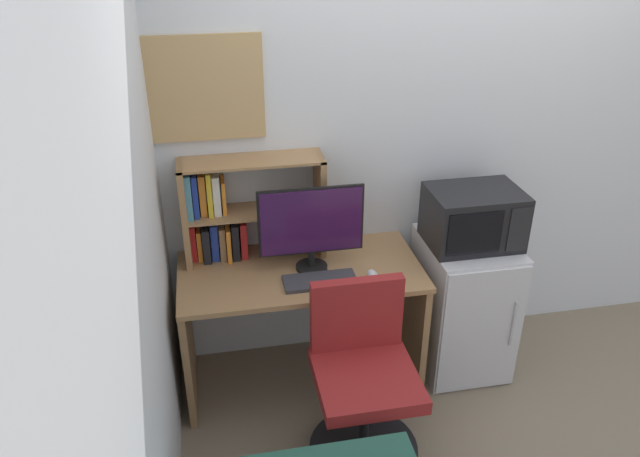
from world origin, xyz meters
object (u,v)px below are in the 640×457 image
at_px(keyboard, 320,281).
at_px(wall_corkboard, 206,89).
at_px(mini_fridge, 462,304).
at_px(hutch_bookshelf, 232,211).
at_px(desk_chair, 363,385).
at_px(monitor, 311,224).
at_px(computer_mouse, 373,275).
at_px(microwave, 473,217).

distance_m(keyboard, wall_corkboard, 1.12).
bearing_deg(mini_fridge, hutch_bookshelf, 169.69).
relative_size(hutch_bookshelf, keyboard, 2.01).
xyz_separation_m(desk_chair, wall_corkboard, (-0.62, 0.86, 1.26)).
distance_m(monitor, wall_corkboard, 0.85).
xyz_separation_m(keyboard, computer_mouse, (0.27, -0.01, 0.01)).
bearing_deg(computer_mouse, wall_corkboard, 148.48).
height_order(computer_mouse, microwave, microwave).
height_order(hutch_bookshelf, monitor, hutch_bookshelf).
height_order(monitor, wall_corkboard, wall_corkboard).
relative_size(hutch_bookshelf, mini_fridge, 0.93).
bearing_deg(keyboard, computer_mouse, -2.89).
height_order(computer_mouse, mini_fridge, mini_fridge).
bearing_deg(desk_chair, wall_corkboard, 125.87).
distance_m(hutch_bookshelf, wall_corkboard, 0.64).
distance_m(computer_mouse, desk_chair, 0.56).
distance_m(monitor, mini_fridge, 1.06).
relative_size(computer_mouse, mini_fridge, 0.12).
bearing_deg(microwave, wall_corkboard, 166.78).
height_order(monitor, desk_chair, monitor).
xyz_separation_m(monitor, microwave, (0.88, -0.01, -0.04)).
bearing_deg(monitor, desk_chair, -74.87).
height_order(computer_mouse, wall_corkboard, wall_corkboard).
bearing_deg(computer_mouse, mini_fridge, 13.88).
xyz_separation_m(monitor, keyboard, (0.02, -0.15, -0.25)).
height_order(hutch_bookshelf, mini_fridge, hutch_bookshelf).
height_order(keyboard, mini_fridge, mini_fridge).
relative_size(hutch_bookshelf, desk_chair, 0.84).
bearing_deg(hutch_bookshelf, wall_corkboard, 132.06).
distance_m(microwave, desk_chair, 1.08).
bearing_deg(monitor, computer_mouse, -29.37).
relative_size(desk_chair, wall_corkboard, 1.56).
relative_size(microwave, wall_corkboard, 0.85).
bearing_deg(mini_fridge, monitor, 178.86).
xyz_separation_m(hutch_bookshelf, desk_chair, (0.54, -0.77, -0.62)).
height_order(monitor, mini_fridge, monitor).
height_order(desk_chair, wall_corkboard, wall_corkboard).
bearing_deg(computer_mouse, keyboard, 177.11).
height_order(computer_mouse, desk_chair, desk_chair).
bearing_deg(wall_corkboard, desk_chair, -54.13).
xyz_separation_m(computer_mouse, desk_chair, (-0.14, -0.39, -0.37)).
bearing_deg(hutch_bookshelf, computer_mouse, -29.02).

